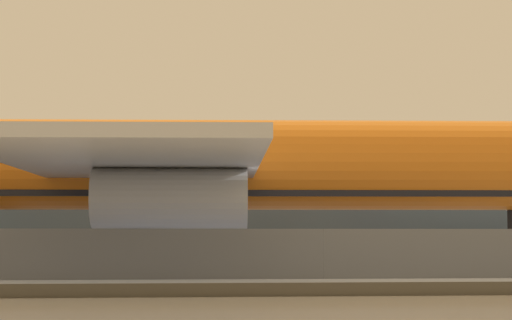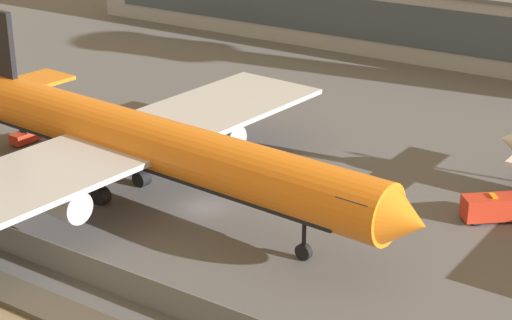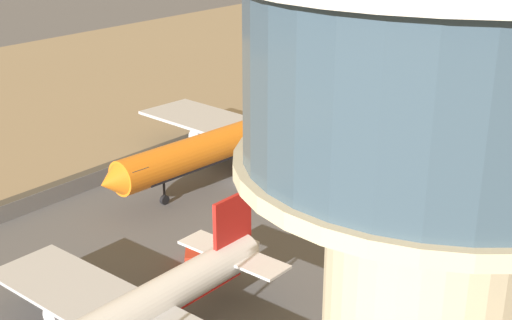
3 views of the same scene
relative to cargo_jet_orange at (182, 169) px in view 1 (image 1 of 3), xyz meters
name	(u,v)px [view 1 (image 1 of 3)]	position (x,y,z in m)	size (l,w,h in m)	color
ground_plane	(277,274)	(5.63, 2.01, -5.97)	(500.00, 500.00, 0.00)	#565659
shoreline_seawall	(344,287)	(5.63, -18.49, -5.72)	(320.00, 3.00, 0.50)	#474238
perimeter_fence	(324,258)	(5.63, -13.99, -4.72)	(280.00, 0.10, 2.49)	slate
cargo_jet_orange	(182,169)	(0.00, 0.00, 0.00)	(56.71, 49.10, 15.65)	orange
terminal_building	(149,211)	(-2.09, 66.59, -0.66)	(114.61, 17.18, 10.60)	#9EA3AD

